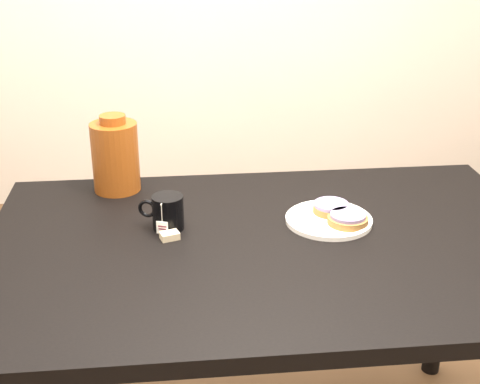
% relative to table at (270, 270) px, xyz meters
% --- Properties ---
extents(table, '(1.40, 0.90, 0.75)m').
position_rel_table_xyz_m(table, '(0.00, 0.00, 0.00)').
color(table, black).
rests_on(table, ground_plane).
extents(plate, '(0.22, 0.22, 0.02)m').
position_rel_table_xyz_m(plate, '(0.17, 0.09, 0.09)').
color(plate, white).
rests_on(plate, table).
extents(bagel_back, '(0.13, 0.13, 0.03)m').
position_rel_table_xyz_m(bagel_back, '(0.18, 0.12, 0.11)').
color(bagel_back, brown).
rests_on(bagel_back, plate).
extents(bagel_front, '(0.14, 0.14, 0.03)m').
position_rel_table_xyz_m(bagel_front, '(0.21, 0.05, 0.11)').
color(bagel_front, brown).
rests_on(bagel_front, plate).
extents(mug, '(0.13, 0.10, 0.09)m').
position_rel_table_xyz_m(mug, '(-0.25, 0.10, 0.13)').
color(mug, black).
rests_on(mug, table).
extents(teabag_pouch, '(0.05, 0.04, 0.02)m').
position_rel_table_xyz_m(teabag_pouch, '(-0.25, 0.04, 0.09)').
color(teabag_pouch, '#C6B793').
rests_on(teabag_pouch, table).
extents(bagel_package, '(0.17, 0.17, 0.22)m').
position_rel_table_xyz_m(bagel_package, '(-0.39, 0.36, 0.19)').
color(bagel_package, '#5B260C').
rests_on(bagel_package, table).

